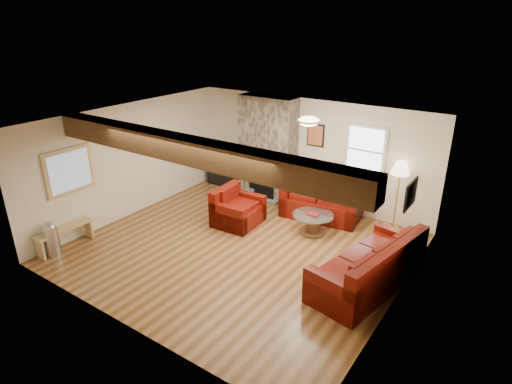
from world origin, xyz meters
TOP-DOWN VIEW (x-y plane):
  - room at (0.00, 0.00)m, footprint 8.00×8.00m
  - oak_beam at (0.00, -1.25)m, footprint 6.00×0.36m
  - chimney_breast at (-1.00, 2.49)m, footprint 1.40×0.67m
  - back_window at (1.35, 2.71)m, footprint 0.90×0.08m
  - hatch_window at (-2.96, -1.50)m, footprint 0.08×1.00m
  - ceiling_dome at (0.90, 0.90)m, footprint 0.40×0.40m
  - artwork_back at (0.15, 2.71)m, footprint 0.42×0.06m
  - artwork_right at (2.96, 0.30)m, footprint 0.06×0.55m
  - sofa_three at (2.48, 0.21)m, footprint 1.35×2.39m
  - loveseat at (0.65, 2.23)m, footprint 1.82×1.19m
  - armchair_red at (-0.68, 0.85)m, footprint 0.92×1.04m
  - coffee_table at (0.85, 1.39)m, footprint 0.85×0.85m
  - tv_cabinet at (-2.34, 2.53)m, footprint 0.97×0.39m
  - television at (-2.34, 2.53)m, footprint 0.88×0.11m
  - floor_lamp at (2.19, 2.54)m, footprint 0.39×0.39m
  - pine_bench at (-2.83, -1.89)m, footprint 0.26×1.13m
  - pedal_bin at (-2.78, -2.20)m, footprint 0.34×0.34m
  - coal_bucket at (-1.19, 1.94)m, footprint 0.33×0.33m

SIDE VIEW (x-z plane):
  - coal_bucket at x=-1.19m, z-range 0.00..0.31m
  - coffee_table at x=0.85m, z-range -0.01..0.43m
  - pine_bench at x=-2.83m, z-range 0.00..0.43m
  - tv_cabinet at x=-2.34m, z-range 0.00..0.48m
  - pedal_bin at x=-2.78m, z-range 0.00..0.69m
  - armchair_red at x=-0.68m, z-range 0.00..0.80m
  - sofa_three at x=2.48m, z-range 0.00..0.87m
  - loveseat at x=0.65m, z-range 0.00..0.91m
  - television at x=-2.34m, z-range 0.48..0.99m
  - chimney_breast at x=-1.00m, z-range -0.03..2.47m
  - room at x=0.00m, z-range -2.75..5.25m
  - floor_lamp at x=2.19m, z-range 0.53..2.04m
  - hatch_window at x=-2.96m, z-range 1.00..1.90m
  - back_window at x=1.35m, z-range 1.00..2.10m
  - artwork_back at x=0.15m, z-range 1.44..1.96m
  - artwork_right at x=2.96m, z-range 1.54..1.96m
  - oak_beam at x=0.00m, z-range 2.12..2.50m
  - ceiling_dome at x=0.90m, z-range 2.35..2.53m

